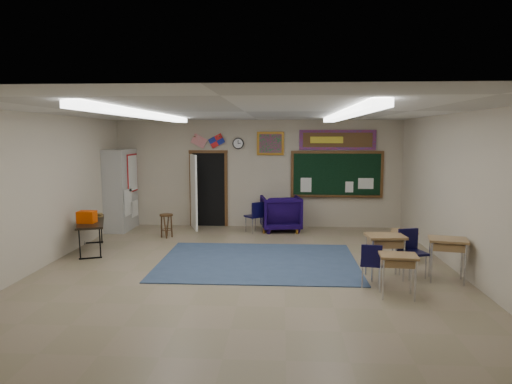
# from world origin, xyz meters

# --- Properties ---
(floor) EXTENTS (9.00, 9.00, 0.00)m
(floor) POSITION_xyz_m (0.00, 0.00, 0.00)
(floor) COLOR #87765D
(floor) RESTS_ON ground
(back_wall) EXTENTS (8.00, 0.04, 3.00)m
(back_wall) POSITION_xyz_m (0.00, 4.50, 1.50)
(back_wall) COLOR #B1A48F
(back_wall) RESTS_ON floor
(front_wall) EXTENTS (8.00, 0.04, 3.00)m
(front_wall) POSITION_xyz_m (0.00, -4.50, 1.50)
(front_wall) COLOR #B1A48F
(front_wall) RESTS_ON floor
(left_wall) EXTENTS (0.04, 9.00, 3.00)m
(left_wall) POSITION_xyz_m (-4.00, 0.00, 1.50)
(left_wall) COLOR #B1A48F
(left_wall) RESTS_ON floor
(right_wall) EXTENTS (0.04, 9.00, 3.00)m
(right_wall) POSITION_xyz_m (4.00, 0.00, 1.50)
(right_wall) COLOR #B1A48F
(right_wall) RESTS_ON floor
(ceiling) EXTENTS (8.00, 9.00, 0.04)m
(ceiling) POSITION_xyz_m (0.00, 0.00, 3.00)
(ceiling) COLOR silver
(ceiling) RESTS_ON back_wall
(area_rug) EXTENTS (4.00, 3.00, 0.02)m
(area_rug) POSITION_xyz_m (0.20, 0.80, 0.01)
(area_rug) COLOR #354766
(area_rug) RESTS_ON floor
(fluorescent_strips) EXTENTS (3.86, 6.00, 0.10)m
(fluorescent_strips) POSITION_xyz_m (0.00, 0.00, 2.94)
(fluorescent_strips) COLOR white
(fluorescent_strips) RESTS_ON ceiling
(doorway) EXTENTS (1.10, 0.89, 2.16)m
(doorway) POSITION_xyz_m (-1.50, 4.35, 1.06)
(doorway) COLOR black
(doorway) RESTS_ON back_wall
(chalkboard) EXTENTS (2.55, 0.14, 1.30)m
(chalkboard) POSITION_xyz_m (2.20, 4.46, 1.46)
(chalkboard) COLOR #573519
(chalkboard) RESTS_ON back_wall
(bulletin_board) EXTENTS (2.10, 0.05, 0.55)m
(bulletin_board) POSITION_xyz_m (2.20, 4.47, 2.45)
(bulletin_board) COLOR red
(bulletin_board) RESTS_ON back_wall
(framed_art_print) EXTENTS (0.75, 0.05, 0.65)m
(framed_art_print) POSITION_xyz_m (0.35, 4.47, 2.35)
(framed_art_print) COLOR #8D5D1B
(framed_art_print) RESTS_ON back_wall
(wall_clock) EXTENTS (0.32, 0.05, 0.32)m
(wall_clock) POSITION_xyz_m (-0.55, 4.47, 2.35)
(wall_clock) COLOR black
(wall_clock) RESTS_ON back_wall
(wall_flags) EXTENTS (1.16, 0.06, 0.70)m
(wall_flags) POSITION_xyz_m (-1.40, 4.44, 2.48)
(wall_flags) COLOR red
(wall_flags) RESTS_ON back_wall
(storage_cabinet) EXTENTS (0.59, 1.25, 2.20)m
(storage_cabinet) POSITION_xyz_m (-3.71, 3.85, 1.10)
(storage_cabinet) COLOR #A4A4A0
(storage_cabinet) RESTS_ON floor
(wingback_armchair) EXTENTS (1.17, 1.20, 0.96)m
(wingback_armchair) POSITION_xyz_m (0.65, 3.95, 0.48)
(wingback_armchair) COLOR #0F0431
(wingback_armchair) RESTS_ON floor
(student_chair_reading) EXTENTS (0.59, 0.59, 0.83)m
(student_chair_reading) POSITION_xyz_m (-0.06, 3.66, 0.42)
(student_chair_reading) COLOR black
(student_chair_reading) RESTS_ON floor
(student_chair_desk_a) EXTENTS (0.45, 0.45, 0.76)m
(student_chair_desk_a) POSITION_xyz_m (2.21, -0.60, 0.38)
(student_chair_desk_a) COLOR black
(student_chair_desk_a) RESTS_ON floor
(student_chair_desk_b) EXTENTS (0.54, 0.54, 0.87)m
(student_chair_desk_b) POSITION_xyz_m (3.07, -0.04, 0.43)
(student_chair_desk_b) COLOR black
(student_chair_desk_b) RESTS_ON floor
(student_desk_front_left) EXTENTS (0.71, 0.56, 0.80)m
(student_desk_front_left) POSITION_xyz_m (2.54, -0.14, 0.45)
(student_desk_front_left) COLOR #9C7A48
(student_desk_front_left) RESTS_ON floor
(student_desk_front_right) EXTENTS (0.61, 0.51, 0.64)m
(student_desk_front_right) POSITION_xyz_m (3.20, 1.07, 0.36)
(student_desk_front_right) COLOR #9C7A48
(student_desk_front_right) RESTS_ON floor
(student_desk_back_left) EXTENTS (0.62, 0.49, 0.70)m
(student_desk_back_left) POSITION_xyz_m (2.53, -1.11, 0.39)
(student_desk_back_left) COLOR #9C7A48
(student_desk_back_left) RESTS_ON floor
(student_desk_back_right) EXTENTS (0.74, 0.62, 0.77)m
(student_desk_back_right) POSITION_xyz_m (3.60, -0.25, 0.43)
(student_desk_back_right) COLOR #9C7A48
(student_desk_back_right) RESTS_ON floor
(folding_table) EXTENTS (1.10, 1.73, 0.94)m
(folding_table) POSITION_xyz_m (-3.58, 1.51, 0.37)
(folding_table) COLOR black
(folding_table) RESTS_ON floor
(wooden_stool) EXTENTS (0.34, 0.34, 0.59)m
(wooden_stool) POSITION_xyz_m (-2.24, 2.93, 0.31)
(wooden_stool) COLOR #472915
(wooden_stool) RESTS_ON floor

